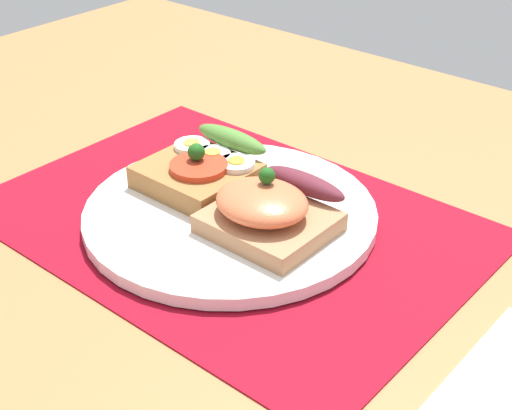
# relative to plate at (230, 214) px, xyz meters

# --- Properties ---
(ground_plane) EXTENTS (1.20, 0.90, 0.03)m
(ground_plane) POSITION_rel_plate_xyz_m (0.00, 0.00, -0.02)
(ground_plane) COLOR #A56E3E
(placemat) EXTENTS (0.43, 0.30, 0.00)m
(placemat) POSITION_rel_plate_xyz_m (0.00, 0.00, -0.01)
(placemat) COLOR maroon
(placemat) RESTS_ON ground_plane
(plate) EXTENTS (0.26, 0.26, 0.01)m
(plate) POSITION_rel_plate_xyz_m (0.00, 0.00, 0.00)
(plate) COLOR white
(plate) RESTS_ON placemat
(sandwich_egg_tomato) EXTENTS (0.09, 0.10, 0.04)m
(sandwich_egg_tomato) POSITION_rel_plate_xyz_m (-0.05, 0.02, 0.02)
(sandwich_egg_tomato) COLOR #A06B39
(sandwich_egg_tomato) RESTS_ON plate
(sandwich_salmon) EXTENTS (0.10, 0.10, 0.05)m
(sandwich_salmon) POSITION_rel_plate_xyz_m (0.05, -0.00, 0.02)
(sandwich_salmon) COLOR #B27C54
(sandwich_salmon) RESTS_ON plate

